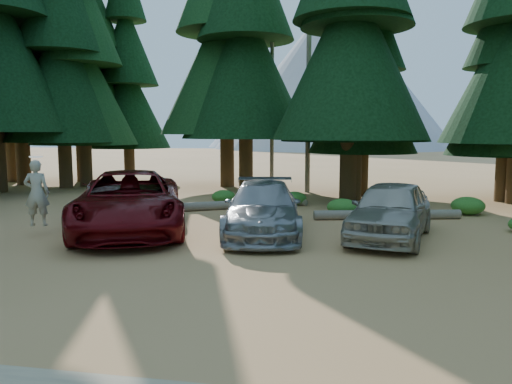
# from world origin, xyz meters

# --- Properties ---
(ground) EXTENTS (160.00, 160.00, 0.00)m
(ground) POSITION_xyz_m (0.00, 0.00, 0.00)
(ground) COLOR #B5864D
(ground) RESTS_ON ground
(forest_belt_north) EXTENTS (36.00, 7.00, 22.00)m
(forest_belt_north) POSITION_xyz_m (0.00, 15.00, 0.00)
(forest_belt_north) COLOR black
(forest_belt_north) RESTS_ON ground
(snag_front) EXTENTS (0.24, 0.24, 12.00)m
(snag_front) POSITION_xyz_m (0.80, 14.50, 6.00)
(snag_front) COLOR #655D51
(snag_front) RESTS_ON ground
(snag_back) EXTENTS (0.20, 0.20, 10.00)m
(snag_back) POSITION_xyz_m (-1.20, 16.00, 5.00)
(snag_back) COLOR #655D51
(snag_back) RESTS_ON ground
(mountain_peak) EXTENTS (48.00, 50.00, 28.00)m
(mountain_peak) POSITION_xyz_m (-2.59, 88.23, 12.71)
(mountain_peak) COLOR gray
(mountain_peak) RESTS_ON ground
(red_pickup) EXTENTS (5.16, 7.14, 1.81)m
(red_pickup) POSITION_xyz_m (-3.60, 3.57, 0.90)
(red_pickup) COLOR #5F080C
(red_pickup) RESTS_ON ground
(silver_minivan_center) EXTENTS (2.82, 5.45, 1.51)m
(silver_minivan_center) POSITION_xyz_m (0.33, 3.90, 0.76)
(silver_minivan_center) COLOR #999CA1
(silver_minivan_center) RESTS_ON ground
(silver_minivan_right) EXTENTS (2.97, 5.05, 1.61)m
(silver_minivan_right) POSITION_xyz_m (3.90, 3.95, 0.81)
(silver_minivan_right) COLOR #AEA89B
(silver_minivan_right) RESTS_ON ground
(frisbee_player) EXTENTS (0.79, 0.64, 2.00)m
(frisbee_player) POSITION_xyz_m (-6.00, 2.67, 1.23)
(frisbee_player) COLOR beige
(frisbee_player) RESTS_ON ground
(log_left) EXTENTS (4.19, 2.55, 0.33)m
(log_left) POSITION_xyz_m (-1.34, 8.65, 0.16)
(log_left) COLOR #655D51
(log_left) RESTS_ON ground
(log_mid) EXTENTS (2.96, 1.64, 0.26)m
(log_mid) POSITION_xyz_m (-0.31, 10.50, 0.13)
(log_mid) COLOR #655D51
(log_mid) RESTS_ON ground
(log_right) EXTENTS (4.96, 1.42, 0.32)m
(log_right) POSITION_xyz_m (4.08, 7.15, 0.16)
(log_right) COLOR #655D51
(log_right) RESTS_ON ground
(shrub_far_left) EXTENTS (0.85, 0.85, 0.47)m
(shrub_far_left) POSITION_xyz_m (-5.69, 9.34, 0.23)
(shrub_far_left) COLOR #29681F
(shrub_far_left) RESTS_ON ground
(shrub_left) EXTENTS (1.00, 1.00, 0.55)m
(shrub_left) POSITION_xyz_m (-2.34, 10.00, 0.27)
(shrub_left) COLOR #29681F
(shrub_left) RESTS_ON ground
(shrub_center_left) EXTENTS (0.99, 0.99, 0.55)m
(shrub_center_left) POSITION_xyz_m (0.63, 10.00, 0.27)
(shrub_center_left) COLOR #29681F
(shrub_center_left) RESTS_ON ground
(shrub_center_right) EXTENTS (0.82, 0.82, 0.45)m
(shrub_center_right) POSITION_xyz_m (-0.82, 8.79, 0.23)
(shrub_center_right) COLOR #29681F
(shrub_center_right) RESTS_ON ground
(shrub_right) EXTENTS (1.09, 1.09, 0.60)m
(shrub_right) POSITION_xyz_m (2.57, 7.69, 0.30)
(shrub_right) COLOR #29681F
(shrub_right) RESTS_ON ground
(shrub_far_right) EXTENTS (1.17, 1.17, 0.64)m
(shrub_far_right) POSITION_xyz_m (7.01, 8.70, 0.32)
(shrub_far_right) COLOR #29681F
(shrub_far_right) RESTS_ON ground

